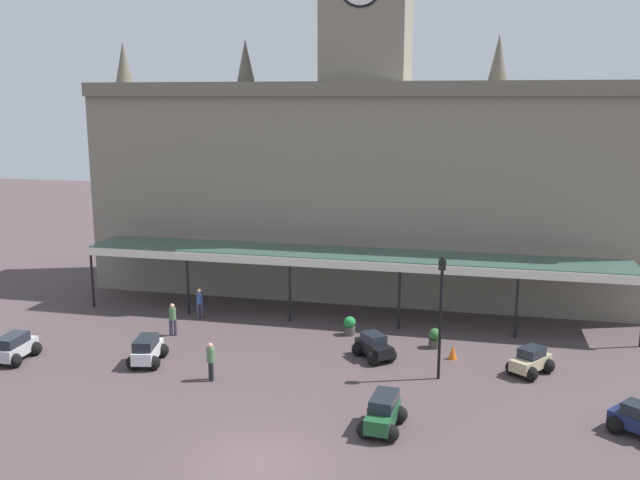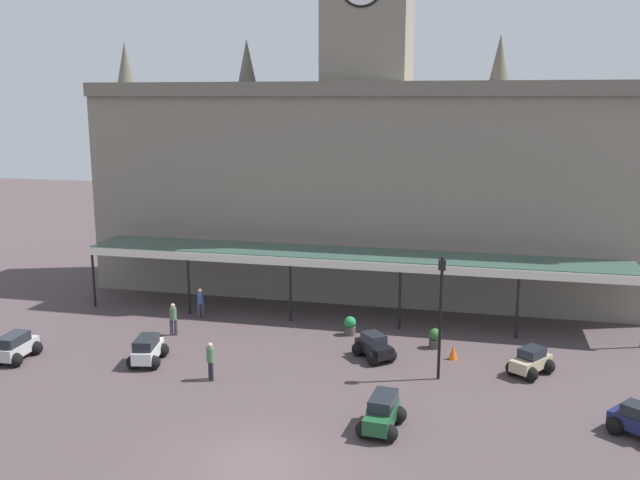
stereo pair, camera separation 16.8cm
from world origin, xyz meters
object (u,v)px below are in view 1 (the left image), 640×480
Objects in this scene: car_green_estate at (383,415)px; car_beige_sedan at (531,363)px; car_black_sedan at (374,348)px; victorian_lamppost at (441,304)px; car_silver_estate at (15,349)px; pedestrian_near_entrance at (173,318)px; pedestrian_crossing_forecourt at (211,360)px; planter_near_kerb at (350,325)px; car_navy_sedan at (640,423)px; car_white_estate at (147,352)px; pedestrian_beside_cars at (200,302)px; traffic_cone at (453,352)px; planter_forecourt_centre at (435,338)px.

car_beige_sedan is at bearing 49.92° from car_green_estate.
car_black_sedan is 4.48m from victorian_lamppost.
pedestrian_near_entrance is (5.55, 4.81, 0.34)m from car_silver_estate.
pedestrian_crossing_forecourt reaches higher than planter_near_kerb.
car_silver_estate is 26.28m from car_navy_sedan.
planter_near_kerb is (14.24, 6.90, -0.07)m from car_silver_estate.
car_green_estate is at bearing -33.44° from pedestrian_near_entrance.
car_silver_estate is (-6.04, -1.03, 0.00)m from car_white_estate.
car_navy_sedan is 16.75m from pedestrian_crossing_forecourt.
car_black_sedan is 6.92m from car_beige_sedan.
victorian_lamppost is (12.94, 1.18, 2.75)m from car_white_estate.
pedestrian_beside_cars is at bearing 159.53° from car_black_sedan.
victorian_lamppost is at bearing 5.19° from car_white_estate.
pedestrian_near_entrance reaches higher than car_navy_sedan.
victorian_lamppost reaches higher than traffic_cone.
planter_near_kerb is (-8.61, 3.23, -0.01)m from car_beige_sedan.
planter_forecourt_centre is at bearing 17.88° from car_silver_estate.
car_green_estate is 3.46× the size of traffic_cone.
pedestrian_near_entrance reaches higher than car_beige_sedan.
traffic_cone is (13.93, -0.13, -0.57)m from pedestrian_near_entrance.
car_beige_sedan is at bearing 20.60° from victorian_lamppost.
planter_near_kerb is (-12.00, 8.31, -0.01)m from car_navy_sedan.
planter_forecourt_centre is (12.76, -1.71, -0.42)m from pedestrian_beside_cars.
car_silver_estate reaches higher than car_black_sedan.
car_beige_sedan is 3.51m from traffic_cone.
car_navy_sedan is at bearing -26.51° from victorian_lamppost.
victorian_lamppost is 5.61× the size of planter_forecourt_centre.
car_white_estate is at bearing -144.45° from planter_near_kerb.
victorian_lamppost is (3.05, -1.71, 2.81)m from car_black_sedan.
car_white_estate is 17.01m from car_beige_sedan.
car_navy_sedan is at bearing -3.09° from car_silver_estate.
car_white_estate is at bearing -163.72° from car_black_sedan.
pedestrian_near_entrance is at bearing 163.26° from car_navy_sedan.
pedestrian_beside_cars is at bearing 172.35° from planter_forecourt_centre.
pedestrian_crossing_forecourt is at bearing -64.42° from pedestrian_beside_cars.
car_silver_estate is at bearing -162.12° from planter_forecourt_centre.
pedestrian_crossing_forecourt is (-13.30, -3.77, 0.41)m from car_beige_sedan.
planter_forecourt_centre is (-0.92, 1.31, 0.15)m from traffic_cone.
pedestrian_beside_cars is (-0.23, 6.67, 0.34)m from car_white_estate.
car_navy_sedan is 8.59m from victorian_lamppost.
car_silver_estate is (-17.28, 2.94, 0.00)m from car_green_estate.
car_white_estate is 10.31m from car_black_sedan.
pedestrian_beside_cars is 1.74× the size of planter_near_kerb.
planter_near_kerb is at bearing 135.29° from victorian_lamppost.
planter_near_kerb is (-1.69, 2.97, -0.01)m from car_black_sedan.
car_beige_sedan is 0.97× the size of car_green_estate.
pedestrian_near_entrance is (-17.29, 1.14, 0.41)m from car_beige_sedan.
car_green_estate is 10.30m from planter_near_kerb.
pedestrian_beside_cars is (-20.43, 9.12, 0.41)m from car_navy_sedan.
car_green_estate is 7.93m from traffic_cone.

